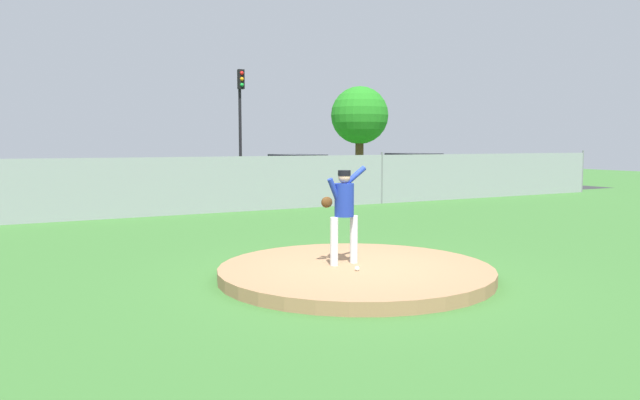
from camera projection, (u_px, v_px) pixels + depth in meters
name	position (u px, v px, depth m)	size (l,w,h in m)	color
ground_plane	(230.00, 231.00, 15.05)	(80.00, 80.00, 0.00)	#386B2D
asphalt_strip	(153.00, 202.00, 22.50)	(44.00, 7.00, 0.01)	#2B2B2D
pitchers_mound	(355.00, 272.00, 9.78)	(4.48, 4.48, 0.20)	#99704C
pitcher_youth	(344.00, 206.00, 9.84)	(0.82, 0.32, 1.63)	silver
baseball	(357.00, 269.00, 9.40)	(0.07, 0.07, 0.07)	white
chainlink_fence	(185.00, 186.00, 18.47)	(36.61, 0.07, 1.89)	gray
parked_car_champagne	(189.00, 181.00, 22.95)	(2.12, 4.21, 1.61)	tan
parked_car_red	(413.00, 173.00, 27.65)	(2.01, 4.29, 1.76)	#A81919
parked_car_burgundy	(297.00, 176.00, 25.27)	(1.92, 4.41, 1.75)	maroon
traffic_light_far	(241.00, 109.00, 28.02)	(0.28, 0.46, 5.63)	black
tree_tall_centre	(360.00, 116.00, 38.12)	(3.66, 3.66, 5.84)	#4C331E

